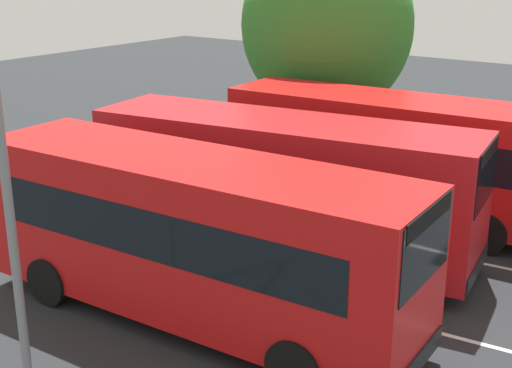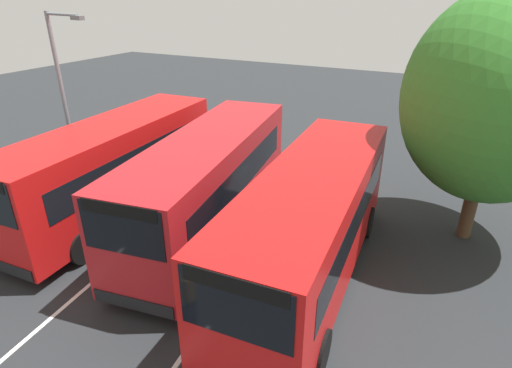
{
  "view_description": "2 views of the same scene",
  "coord_description": "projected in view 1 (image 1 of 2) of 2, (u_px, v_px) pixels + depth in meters",
  "views": [
    {
      "loc": [
        8.43,
        -13.52,
        7.13
      ],
      "look_at": [
        -1.27,
        -0.26,
        1.73
      ],
      "focal_mm": 49.66,
      "sensor_mm": 36.0,
      "label": 1
    },
    {
      "loc": [
        9.73,
        6.96,
        7.59
      ],
      "look_at": [
        -1.09,
        1.43,
        1.87
      ],
      "focal_mm": 28.97,
      "sensor_mm": 36.0,
      "label": 2
    }
  ],
  "objects": [
    {
      "name": "ground_plane",
      "position": [
        304.0,
        258.0,
        17.32
      ],
      "size": [
        69.45,
        69.45,
        0.0
      ],
      "primitive_type": "plane",
      "color": "#232628"
    },
    {
      "name": "bus_far_left",
      "position": [
        195.0,
        234.0,
        13.86
      ],
      "size": [
        9.53,
        2.99,
        3.39
      ],
      "rotation": [
        0.0,
        0.0,
        0.06
      ],
      "color": "red",
      "rests_on": "ground"
    },
    {
      "name": "bus_center_left",
      "position": [
        284.0,
        182.0,
        17.02
      ],
      "size": [
        9.66,
        3.85,
        3.39
      ],
      "rotation": [
        0.0,
        0.0,
        0.15
      ],
      "color": "#AD191E",
      "rests_on": "ground"
    },
    {
      "name": "bus_center_right",
      "position": [
        394.0,
        153.0,
        19.48
      ],
      "size": [
        9.55,
        3.05,
        3.39
      ],
      "rotation": [
        0.0,
        0.0,
        0.06
      ],
      "color": "red",
      "rests_on": "ground"
    },
    {
      "name": "street_lamp",
      "position": [
        17.0,
        155.0,
        11.41
      ],
      "size": [
        0.55,
        2.28,
        6.92
      ],
      "rotation": [
        0.0,
        0.0,
        1.4
      ],
      "color": "gray",
      "rests_on": "ground"
    },
    {
      "name": "depot_tree",
      "position": [
        326.0,
        26.0,
        24.17
      ],
      "size": [
        6.02,
        5.42,
        7.9
      ],
      "color": "#4C3823",
      "rests_on": "ground"
    },
    {
      "name": "lane_stripe_outer_left",
      "position": [
        259.0,
        286.0,
        15.88
      ],
      "size": [
        14.14,
        1.58,
        0.01
      ],
      "primitive_type": "cube",
      "rotation": [
        0.0,
        0.0,
        0.1
      ],
      "color": "silver",
      "rests_on": "ground"
    },
    {
      "name": "lane_stripe_inner_left",
      "position": [
        342.0,
        234.0,
        18.77
      ],
      "size": [
        14.14,
        1.58,
        0.01
      ],
      "primitive_type": "cube",
      "rotation": [
        0.0,
        0.0,
        0.1
      ],
      "color": "silver",
      "rests_on": "ground"
    }
  ]
}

